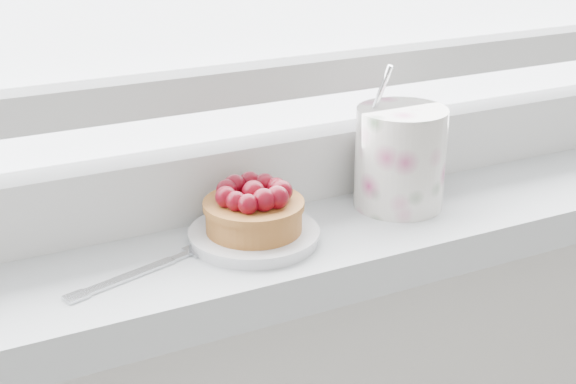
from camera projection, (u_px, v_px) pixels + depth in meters
saucer at (254, 236)px, 0.75m from camera, size 0.12×0.12×0.01m
raspberry_tart at (254, 208)px, 0.74m from camera, size 0.09×0.09×0.05m
floral_mug at (402, 155)px, 0.82m from camera, size 0.14×0.12×0.15m
fork at (158, 265)px, 0.71m from camera, size 0.18×0.07×0.00m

